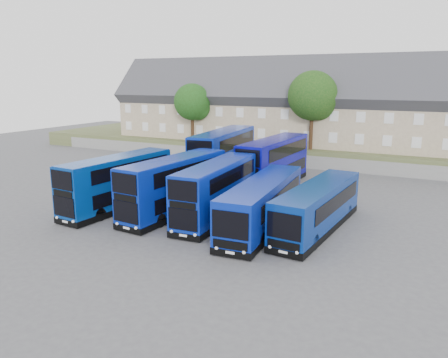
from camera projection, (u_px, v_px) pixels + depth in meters
ground at (182, 225)px, 31.13m from camera, size 120.00×120.00×0.00m
retaining_wall at (290, 160)px, 51.84m from camera, size 70.00×0.40×1.50m
earth_bank at (313, 147)px, 60.48m from camera, size 80.00×20.00×2.00m
terrace_row at (284, 107)px, 57.07m from camera, size 48.00×10.40×11.20m
dd_front_left at (118, 184)px, 34.59m from camera, size 3.23×10.70×4.19m
dd_front_mid at (175, 187)px, 33.38m from camera, size 3.29×10.98×4.30m
dd_front_right at (216, 192)px, 32.16m from camera, size 3.03×10.58×4.15m
dd_rear_left at (223, 155)px, 45.48m from camera, size 4.10×12.61×4.93m
dd_rear_right at (274, 164)px, 41.83m from camera, size 3.16×11.66×4.59m
coach_east_a at (262, 205)px, 30.30m from camera, size 3.47×12.34×3.33m
coach_east_b at (318, 208)px, 29.74m from camera, size 3.32×11.74×3.17m
tree_west at (193, 103)px, 57.49m from camera, size 4.80×4.80×7.65m
tree_mid at (314, 98)px, 50.65m from camera, size 5.76×5.76×9.18m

